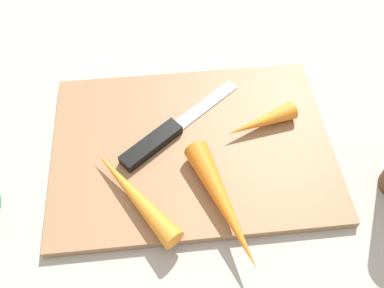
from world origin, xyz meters
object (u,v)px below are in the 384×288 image
Objects in this scene: carrot_medium at (133,194)px; carrot_shortest at (260,122)px; knife at (159,138)px; carrot_longest at (224,204)px; cutting_board at (192,147)px.

carrot_shortest is (-0.17, -0.09, -0.00)m from carrot_medium.
carrot_medium is at bearing -150.98° from knife.
carrot_medium is at bearing -120.08° from carrot_longest.
cutting_board is 0.11m from carrot_medium.
carrot_medium is (0.08, 0.07, 0.02)m from cutting_board.
cutting_board is at bearing 178.46° from carrot_longest.
cutting_board is 2.38× the size of carrot_medium.
carrot_longest is at bearing -138.52° from carrot_medium.
knife is 1.12× the size of carrot_medium.
carrot_shortest is at bearing -96.78° from carrot_medium.
carrot_longest reaches higher than knife.
cutting_board is 2.20× the size of carrot_longest.
knife is at bearing -164.19° from carrot_longest.
carrot_shortest is at bearing 133.61° from carrot_longest.
cutting_board is 0.10m from carrot_longest.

